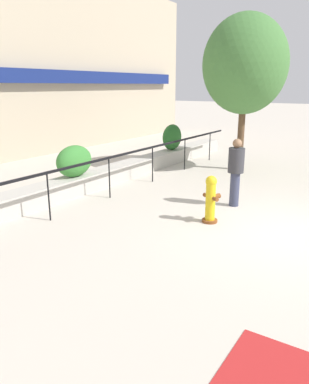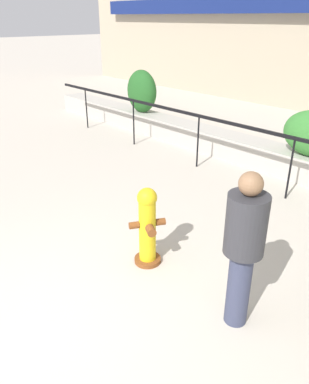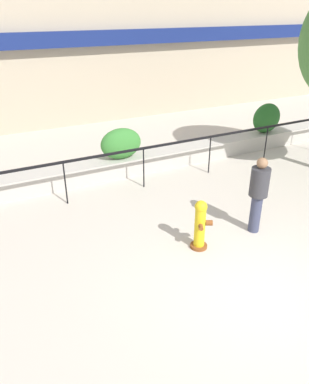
{
  "view_description": "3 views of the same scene",
  "coord_description": "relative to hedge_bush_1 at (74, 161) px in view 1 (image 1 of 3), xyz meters",
  "views": [
    {
      "loc": [
        -7.63,
        -1.53,
        3.0
      ],
      "look_at": [
        -0.4,
        3.17,
        0.53
      ],
      "focal_mm": 35.0,
      "sensor_mm": 36.0,
      "label": 1
    },
    {
      "loc": [
        2.88,
        -0.96,
        2.98
      ],
      "look_at": [
        -0.98,
        2.58,
        0.52
      ],
      "focal_mm": 35.0,
      "sensor_mm": 36.0,
      "label": 2
    },
    {
      "loc": [
        -3.98,
        -3.53,
        4.49
      ],
      "look_at": [
        -0.66,
        2.96,
        0.85
      ],
      "focal_mm": 35.0,
      "sensor_mm": 36.0,
      "label": 3
    }
  ],
  "objects": [
    {
      "name": "fire_hydrant",
      "position": [
        -0.04,
        -4.22,
        -0.39
      ],
      "size": [
        0.49,
        0.47,
        1.08
      ],
      "color": "brown",
      "rests_on": "ground"
    },
    {
      "name": "ground_plane",
      "position": [
        0.19,
        -6.0,
        -0.94
      ],
      "size": [
        120.0,
        120.0,
        0.0
      ],
      "primitive_type": "plane",
      "color": "beige"
    },
    {
      "name": "planter_wall_low",
      "position": [
        0.19,
        0.0,
        -0.69
      ],
      "size": [
        18.0,
        0.7,
        0.5
      ],
      "primitive_type": "cube",
      "color": "#B7B2A8",
      "rests_on": "ground"
    },
    {
      "name": "fence_railing_segment",
      "position": [
        0.19,
        -1.1,
        0.07
      ],
      "size": [
        15.0,
        0.05,
        1.15
      ],
      "color": "black",
      "rests_on": "ground"
    },
    {
      "name": "pedestrian",
      "position": [
        1.39,
        -4.23,
        0.04
      ],
      "size": [
        0.56,
        0.56,
        1.73
      ],
      "color": "#383D56",
      "rests_on": "ground"
    },
    {
      "name": "hedge_bush_1",
      "position": [
        0.0,
        0.0,
        0.0
      ],
      "size": [
        1.21,
        0.67,
        0.89
      ],
      "primitive_type": "ellipsoid",
      "color": "#387F33",
      "rests_on": "planter_wall_low"
    },
    {
      "name": "street_tree",
      "position": [
        5.62,
        -2.76,
        2.73
      ],
      "size": [
        3.2,
        2.88,
        5.36
      ],
      "color": "brown",
      "rests_on": "ground"
    },
    {
      "name": "hedge_bush_2",
      "position": [
        5.43,
        0.0,
        0.06
      ],
      "size": [
        1.09,
        0.58,
        1.01
      ],
      "primitive_type": "ellipsoid",
      "color": "#235B23",
      "rests_on": "planter_wall_low"
    }
  ]
}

